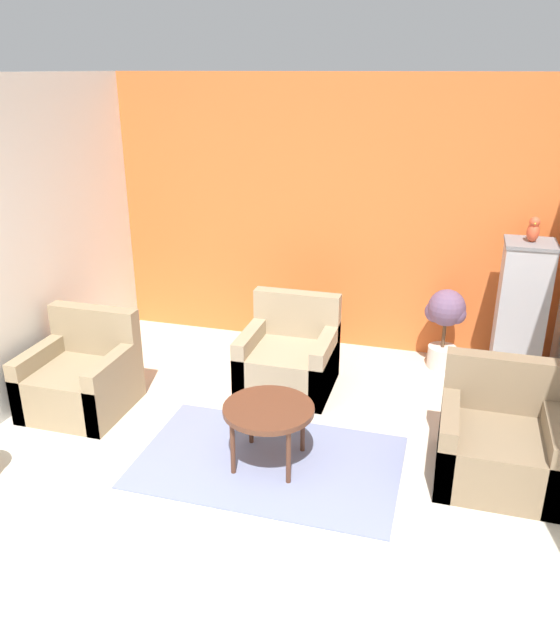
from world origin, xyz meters
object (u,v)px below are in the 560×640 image
Objects in this scene: birdcage at (520,317)px; potted_plant at (445,319)px; coffee_table at (269,413)px; armchair_right at (497,444)px; armchair_left at (82,379)px; armchair_middle at (289,359)px; parrot at (533,230)px.

birdcage is 1.70× the size of potted_plant.
potted_plant is (1.15, 1.99, 0.08)m from coffee_table.
coffee_table is 1.63m from armchair_right.
armchair_left is 3.87m from birdcage.
armchair_left and armchair_middle have the same top height.
coffee_table is 1.81m from armchair_left.
armchair_left is at bearing -151.79° from armchair_middle.
armchair_middle is at bearing 28.21° from armchair_left.
potted_plant is (2.92, 1.64, 0.23)m from armchair_left.
armchair_right is 1.95m from parrot.
armchair_middle is at bearing 152.57° from armchair_right.
birdcage is at bearing 22.50° from armchair_left.
armchair_right is 1.60m from birdcage.
parrot is 0.28× the size of potted_plant.
parrot is (1.79, 1.83, 1.03)m from coffee_table.
coffee_table is at bearing -81.76° from armchair_middle.
parrot is at bearing 22.53° from armchair_left.
armchair_middle is 2.10m from birdcage.
armchair_left is 4.03m from parrot.
potted_plant is at bearing 30.66° from armchair_middle.
potted_plant is (1.33, 0.79, 0.23)m from armchair_middle.
birdcage is 0.79m from parrot.
armchair_right is 0.61× the size of birdcage.
potted_plant is at bearing 29.34° from armchair_left.
coffee_table is 2.97× the size of parrot.
armchair_right is at bearing -75.43° from potted_plant.
coffee_table is 0.83× the size of potted_plant.
armchair_middle is 0.61× the size of birdcage.
potted_plant reaches higher than coffee_table.
armchair_left is at bearing 178.94° from armchair_right.
armchair_left is at bearing -157.50° from birdcage.
armchair_middle is 1.03× the size of potted_plant.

